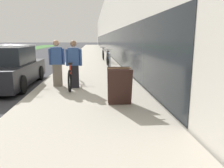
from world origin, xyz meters
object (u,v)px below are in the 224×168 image
Objects in this scene: person_rider at (74,64)px; sandwich_board_sign at (119,86)px; cruiser_bike_middle at (108,57)px; bike_rack_hoop at (110,59)px; person_bystander at (57,63)px; cruiser_bike_farthest at (103,54)px; tandem_bicycle at (73,75)px; cruiser_bike_nearest at (108,60)px; parked_sedan_curbside at (9,69)px.

person_rider is 1.70× the size of sandwich_board_sign.
bike_rack_hoop is at bearing -92.35° from cruiser_bike_middle.
person_bystander is 0.84× the size of cruiser_bike_farthest.
cruiser_bike_nearest reaches higher than tandem_bicycle.
parked_sedan_curbside is at bearing -140.34° from bike_rack_hoop.
bike_rack_hoop is (1.58, 4.04, 0.15)m from tandem_bicycle.
parked_sedan_curbside is at bearing -120.83° from cruiser_bike_middle.
sandwich_board_sign is (-0.25, -6.32, -0.06)m from bike_rack_hoop.
cruiser_bike_middle is (2.23, 7.67, -0.41)m from person_bystander.
cruiser_bike_middle is at bearing 87.65° from bike_rack_hoop.
cruiser_bike_middle is 0.93× the size of cruiser_bike_farthest.
cruiser_bike_middle is at bearing 77.22° from tandem_bicycle.
cruiser_bike_middle is 9.93m from sandwich_board_sign.
person_rider is at bearing -108.84° from bike_rack_hoop.
bike_rack_hoop is (2.08, 4.08, -0.26)m from person_bystander.
tandem_bicycle is at bearing -102.78° from cruiser_bike_middle.
person_rider is at bearing -105.01° from cruiser_bike_nearest.
cruiser_bike_farthest is at bearing 81.86° from person_rider.
cruiser_bike_nearest is (-0.02, 1.12, -0.12)m from bike_rack_hoop.
person_rider is 0.84× the size of cruiser_bike_farthest.
sandwich_board_sign is at bearing -50.75° from person_bystander.
cruiser_bike_farthest is (1.42, 9.94, -0.37)m from person_rider.
person_bystander is (-0.59, 0.30, 0.01)m from person_rider.
sandwich_board_sign reaches higher than tandem_bicycle.
cruiser_bike_farthest reaches higher than cruiser_bike_middle.
tandem_bicycle is at bearing -17.77° from parked_sedan_curbside.
cruiser_bike_farthest is (1.51, 9.60, 0.03)m from tandem_bicycle.
person_bystander is (-0.50, -0.04, 0.41)m from tandem_bicycle.
cruiser_bike_farthest is (-0.22, 1.97, 0.03)m from cruiser_bike_middle.
cruiser_bike_farthest is at bearing 90.76° from bike_rack_hoop.
cruiser_bike_middle is 1.98m from cruiser_bike_farthest.
cruiser_bike_farthest is at bearing 81.06° from tandem_bicycle.
person_rider is 4.63m from bike_rack_hoop.
tandem_bicycle is at bearing 120.30° from sandwich_board_sign.
sandwich_board_sign is at bearing -91.76° from cruiser_bike_nearest.
person_rider reaches higher than tandem_bicycle.
parked_sedan_curbside is at bearing -113.71° from cruiser_bike_farthest.
sandwich_board_sign is at bearing -57.33° from person_rider.
person_bystander is at bearing 152.95° from person_rider.
parked_sedan_curbside is at bearing 140.58° from sandwich_board_sign.
person_rider is 0.86× the size of cruiser_bike_nearest.
person_bystander is 0.87× the size of cruiser_bike_nearest.
parked_sedan_curbside reaches higher than bike_rack_hoop.
sandwich_board_sign is at bearing -59.70° from tandem_bicycle.
person_rider reaches higher than cruiser_bike_farthest.
cruiser_bike_middle is at bearing 87.73° from sandwich_board_sign.
person_bystander reaches higher than cruiser_bike_middle.
cruiser_bike_nearest is (1.48, 5.50, -0.38)m from person_rider.
cruiser_bike_nearest is at bearing 90.94° from bike_rack_hoop.
cruiser_bike_farthest is at bearing 78.24° from person_bystander.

